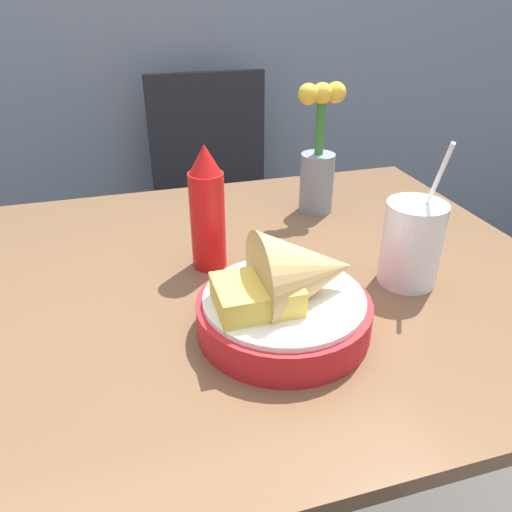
% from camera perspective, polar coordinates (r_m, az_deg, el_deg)
% --- Properties ---
extents(dining_table, '(1.07, 0.86, 0.76)m').
position_cam_1_polar(dining_table, '(0.90, -1.30, -7.86)').
color(dining_table, brown).
rests_on(dining_table, ground_plane).
extents(chair_far_window, '(0.40, 0.40, 0.93)m').
position_cam_1_polar(chair_far_window, '(1.75, -4.73, 7.27)').
color(chair_far_window, black).
rests_on(chair_far_window, ground_plane).
extents(food_basket, '(0.24, 0.24, 0.16)m').
position_cam_1_polar(food_basket, '(0.69, 3.96, -4.62)').
color(food_basket, red).
rests_on(food_basket, dining_table).
extents(ketchup_bottle, '(0.06, 0.06, 0.21)m').
position_cam_1_polar(ketchup_bottle, '(0.83, -5.59, 5.23)').
color(ketchup_bottle, red).
rests_on(ketchup_bottle, dining_table).
extents(drink_cup, '(0.09, 0.09, 0.24)m').
position_cam_1_polar(drink_cup, '(0.83, 17.31, 1.10)').
color(drink_cup, silver).
rests_on(drink_cup, dining_table).
extents(flower_vase, '(0.10, 0.07, 0.27)m').
position_cam_1_polar(flower_vase, '(1.05, 7.10, 10.71)').
color(flower_vase, gray).
rests_on(flower_vase, dining_table).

